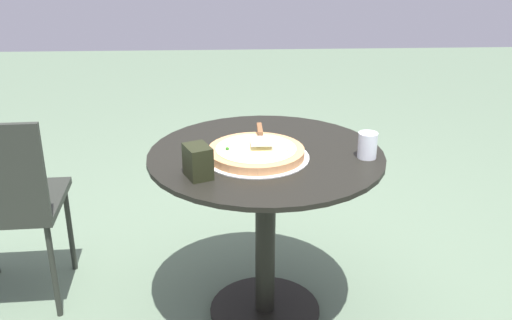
{
  "coord_description": "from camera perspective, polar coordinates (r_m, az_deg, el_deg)",
  "views": [
    {
      "loc": [
        -0.13,
        -2.05,
        1.55
      ],
      "look_at": [
        -0.04,
        -0.04,
        0.7
      ],
      "focal_mm": 41.99,
      "sensor_mm": 36.0,
      "label": 1
    }
  ],
  "objects": [
    {
      "name": "ground_plane",
      "position": [
        2.57,
        0.85,
        -14.19
      ],
      "size": [
        10.0,
        10.0,
        0.0
      ],
      "primitive_type": "plane",
      "color": "#5A6E57"
    },
    {
      "name": "patio_table",
      "position": [
        2.29,
        0.92,
        -3.84
      ],
      "size": [
        0.88,
        0.88,
        0.71
      ],
      "color": "black",
      "rests_on": "ground"
    },
    {
      "name": "pizza_on_tray",
      "position": [
        2.17,
        0.01,
        0.69
      ],
      "size": [
        0.39,
        0.39,
        0.05
      ],
      "color": "silver",
      "rests_on": "patio_table"
    },
    {
      "name": "pizza_server",
      "position": [
        2.22,
        0.44,
        2.41
      ],
      "size": [
        0.08,
        0.21,
        0.02
      ],
      "color": "silver",
      "rests_on": "pizza_on_tray"
    },
    {
      "name": "drinking_cup",
      "position": [
        2.2,
        10.57,
        1.39
      ],
      "size": [
        0.07,
        0.07,
        0.09
      ],
      "primitive_type": "cylinder",
      "color": "silver",
      "rests_on": "patio_table"
    },
    {
      "name": "napkin_dispenser",
      "position": [
        2.01,
        -5.56,
        -0.15
      ],
      "size": [
        0.11,
        0.12,
        0.11
      ],
      "primitive_type": "cube",
      "rotation": [
        0.0,
        0.0,
        5.13
      ],
      "color": "black",
      "rests_on": "patio_table"
    },
    {
      "name": "patio_chair_far",
      "position": [
        2.55,
        -22.88,
        -3.34
      ],
      "size": [
        0.43,
        0.43,
        0.84
      ],
      "color": "#272A24",
      "rests_on": "ground"
    }
  ]
}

